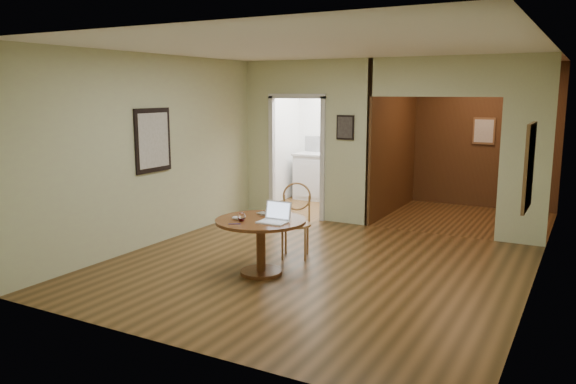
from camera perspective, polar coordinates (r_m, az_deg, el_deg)
The scene contains 11 objects.
floor at distance 7.06m, azimuth 2.21°, elevation -7.80°, with size 5.00×5.00×0.00m, color #3F2B12.
room_shell at distance 9.79m, azimuth 7.94°, elevation 4.86°, with size 5.20×7.50×5.00m.
dining_table at distance 6.73m, azimuth -2.78°, elevation -4.25°, with size 1.08×1.08×0.68m.
chair at distance 7.45m, azimuth 0.80°, elevation -2.46°, with size 0.54×0.54×0.99m.
open_laptop at distance 6.55m, azimuth -1.31°, elevation -2.51°, with size 0.33×0.29×0.23m.
closed_laptop at distance 6.86m, azimuth -2.17°, elevation -2.35°, with size 0.31×0.20×0.02m, color silver.
mouse at distance 6.68m, azimuth -5.28°, elevation -2.64°, with size 0.11×0.06×0.05m, color silver.
wine_glass at distance 6.60m, azimuth -4.75°, elevation -2.51°, with size 0.10×0.10×0.11m, color white, non-canonical shape.
pen at distance 6.47m, azimuth -5.46°, elevation -3.25°, with size 0.01×0.01×0.14m, color #0C1055.
kitchen_cabinet at distance 11.23m, azimuth 5.64°, elevation 1.39°, with size 2.06×0.60×0.94m.
grocery_bag at distance 10.99m, azimuth 7.78°, elevation 4.29°, with size 0.26×0.22×0.26m, color beige.
Camera 1 is at (2.99, -6.02, 2.18)m, focal length 35.00 mm.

